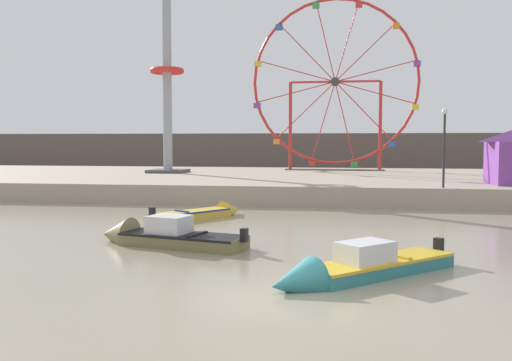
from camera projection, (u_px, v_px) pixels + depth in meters
name	position (u px, v px, depth m)	size (l,w,h in m)	color
ground_plane	(283.00, 299.00, 12.83)	(240.00, 240.00, 0.00)	gray
quay_promenade	(328.00, 182.00, 41.44)	(110.00, 22.39, 1.10)	tan
distant_town_skyline	(335.00, 153.00, 63.44)	(140.00, 3.00, 4.40)	#564C47
motorboat_olive_wood	(158.00, 236.00, 19.57)	(5.71, 2.70, 1.47)	olive
motorboat_mustard_yellow	(205.00, 213.00, 26.43)	(3.74, 4.73, 1.02)	gold
motorboat_teal_painted	(352.00, 269.00, 14.64)	(5.11, 5.09, 1.31)	teal
ferris_wheel_red_frame	(335.00, 84.00, 47.62)	(13.83, 1.20, 14.31)	red
drop_tower_steel_tower	(167.00, 87.00, 44.06)	(2.80, 2.80, 14.89)	#999EA3
promenade_lamp_near	(444.00, 136.00, 29.86)	(0.32, 0.32, 4.15)	#2D2D33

